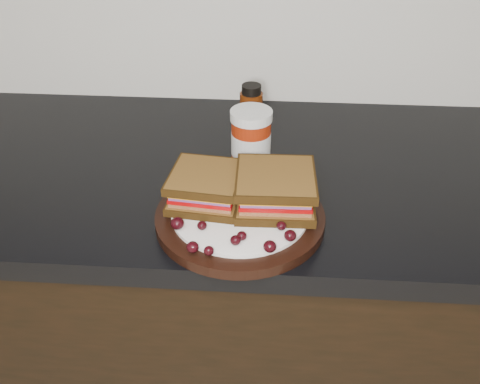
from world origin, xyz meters
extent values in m
cube|color=black|center=(0.00, 1.70, 0.43)|extent=(3.96, 0.58, 0.86)
cube|color=black|center=(0.00, 1.70, 0.88)|extent=(3.98, 0.60, 0.04)
cylinder|color=black|center=(0.08, 1.52, 0.91)|extent=(0.28, 0.28, 0.02)
ellipsoid|color=black|center=(-0.01, 1.47, 0.93)|extent=(0.02, 0.02, 0.02)
ellipsoid|color=black|center=(0.03, 1.47, 0.93)|extent=(0.02, 0.02, 0.01)
ellipsoid|color=black|center=(0.02, 1.42, 0.93)|extent=(0.02, 0.02, 0.02)
ellipsoid|color=black|center=(0.05, 1.41, 0.93)|extent=(0.02, 0.02, 0.01)
ellipsoid|color=black|center=(0.08, 1.44, 0.93)|extent=(0.02, 0.02, 0.02)
ellipsoid|color=black|center=(0.09, 1.45, 0.93)|extent=(0.02, 0.02, 0.01)
ellipsoid|color=black|center=(0.14, 1.42, 0.93)|extent=(0.02, 0.02, 0.02)
ellipsoid|color=black|center=(0.17, 1.45, 0.93)|extent=(0.02, 0.02, 0.02)
ellipsoid|color=black|center=(0.15, 1.48, 0.93)|extent=(0.02, 0.02, 0.01)
ellipsoid|color=black|center=(0.14, 1.50, 0.93)|extent=(0.02, 0.02, 0.02)
ellipsoid|color=black|center=(0.16, 1.53, 0.93)|extent=(0.02, 0.02, 0.02)
ellipsoid|color=black|center=(0.14, 1.55, 0.93)|extent=(0.02, 0.02, 0.02)
ellipsoid|color=black|center=(0.13, 1.57, 0.93)|extent=(0.02, 0.02, 0.02)
ellipsoid|color=black|center=(0.01, 1.56, 0.93)|extent=(0.02, 0.02, 0.02)
ellipsoid|color=black|center=(0.00, 1.55, 0.93)|extent=(0.02, 0.02, 0.02)
ellipsoid|color=black|center=(0.01, 1.51, 0.93)|extent=(0.02, 0.02, 0.02)
ellipsoid|color=black|center=(0.03, 1.58, 0.93)|extent=(0.02, 0.02, 0.02)
ellipsoid|color=black|center=(0.01, 1.55, 0.93)|extent=(0.02, 0.02, 0.02)
ellipsoid|color=black|center=(-0.01, 1.51, 0.93)|extent=(0.02, 0.02, 0.02)
cylinder|color=maroon|center=(0.09, 1.70, 0.96)|extent=(0.08, 0.08, 0.12)
cylinder|color=#511E08|center=(0.09, 1.79, 0.96)|extent=(0.06, 0.06, 0.13)
camera|label=1|loc=(0.13, 0.82, 1.45)|focal=40.00mm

